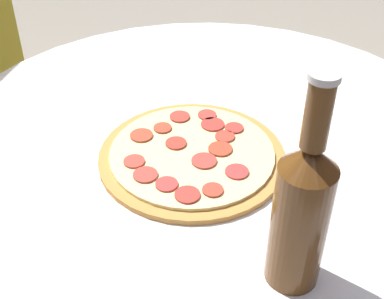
# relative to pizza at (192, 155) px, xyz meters

# --- Properties ---
(table) EXTENTS (1.00, 1.00, 0.68)m
(table) POSITION_rel_pizza_xyz_m (0.05, -0.02, -0.18)
(table) COLOR white
(table) RESTS_ON ground_plane
(pizza) EXTENTS (0.31, 0.31, 0.02)m
(pizza) POSITION_rel_pizza_xyz_m (0.00, 0.00, 0.00)
(pizza) COLOR #B77F3D
(pizza) RESTS_ON table
(beer_bottle) EXTENTS (0.07, 0.07, 0.30)m
(beer_bottle) POSITION_rel_pizza_xyz_m (-0.21, -0.18, 0.11)
(beer_bottle) COLOR #563314
(beer_bottle) RESTS_ON table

